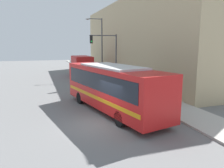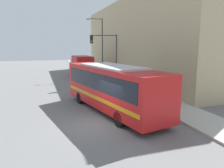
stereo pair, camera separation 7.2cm
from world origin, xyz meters
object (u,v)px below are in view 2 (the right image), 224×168
at_px(delivery_truck, 81,65).
at_px(street_lamp, 101,43).
at_px(parking_meter, 120,79).
at_px(pedestrian_near_corner, 142,83).
at_px(fire_hydrant, 142,92).
at_px(traffic_light_pole, 108,50).
at_px(city_bus, 112,85).

distance_m(delivery_truck, street_lamp, 4.80).
xyz_separation_m(parking_meter, pedestrian_near_corner, (0.93, -3.85, 0.05)).
height_order(fire_hydrant, street_lamp, street_lamp).
bearing_deg(traffic_light_pole, parking_meter, -61.09).
relative_size(city_bus, delivery_truck, 1.42).
bearing_deg(city_bus, fire_hydrant, 26.67).
xyz_separation_m(fire_hydrant, street_lamp, (-0.03, 13.57, 4.47)).
bearing_deg(street_lamp, parking_meter, -89.79).
bearing_deg(pedestrian_near_corner, parking_meter, 103.53).
distance_m(city_bus, pedestrian_near_corner, 6.81).
height_order(delivery_truck, street_lamp, street_lamp).
distance_m(parking_meter, street_lamp, 8.95).
distance_m(city_bus, traffic_light_pole, 10.92).
relative_size(parking_meter, pedestrian_near_corner, 0.70).
bearing_deg(fire_hydrant, traffic_light_pole, 97.21).
xyz_separation_m(traffic_light_pole, pedestrian_near_corner, (1.84, -5.50, -3.07)).
relative_size(fire_hydrant, traffic_light_pole, 0.13).
xyz_separation_m(fire_hydrant, traffic_light_pole, (-0.91, 7.23, 3.57)).
distance_m(city_bus, fire_hydrant, 5.11).
xyz_separation_m(fire_hydrant, parking_meter, (0.00, 5.57, 0.44)).
distance_m(city_bus, delivery_truck, 19.17).
bearing_deg(delivery_truck, city_bus, -94.18).
height_order(delivery_truck, parking_meter, delivery_truck).
bearing_deg(parking_meter, city_bus, -114.00).
relative_size(city_bus, traffic_light_pole, 1.82).
height_order(delivery_truck, pedestrian_near_corner, delivery_truck).
bearing_deg(fire_hydrant, street_lamp, 90.12).
relative_size(delivery_truck, pedestrian_near_corner, 4.31).
distance_m(parking_meter, pedestrian_near_corner, 3.96).
height_order(city_bus, traffic_light_pole, traffic_light_pole).
distance_m(street_lamp, pedestrian_near_corner, 12.53).
height_order(city_bus, fire_hydrant, city_bus).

